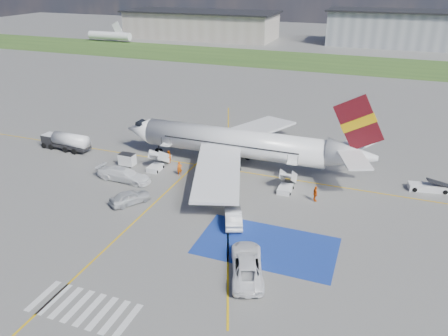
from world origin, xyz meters
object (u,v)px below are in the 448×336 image
(car_silver_b, at_px, (233,216))
(van_white_b, at_px, (124,173))
(airliner, at_px, (243,144))
(van_white_a, at_px, (247,262))
(gpu_cart, at_px, (127,160))
(car_silver_a, at_px, (130,197))
(fuel_tanker, at_px, (66,143))
(belt_loader, at_px, (429,188))

(car_silver_b, bearing_deg, van_white_b, -38.63)
(airliner, bearing_deg, van_white_a, -70.86)
(van_white_b, bearing_deg, gpu_cart, 30.15)
(car_silver_b, relative_size, van_white_b, 0.89)
(car_silver_b, bearing_deg, airliner, -97.85)
(airliner, height_order, car_silver_a, airliner)
(airliner, relative_size, van_white_a, 6.06)
(gpu_cart, relative_size, car_silver_b, 0.43)
(car_silver_b, xyz_separation_m, van_white_b, (-17.13, 5.05, 0.28))
(car_silver_a, xyz_separation_m, van_white_b, (-4.09, 5.13, 0.29))
(fuel_tanker, height_order, car_silver_a, fuel_tanker)
(gpu_cart, bearing_deg, belt_loader, 9.75)
(airliner, height_order, car_silver_b, airliner)
(car_silver_a, bearing_deg, belt_loader, -121.22)
(car_silver_a, bearing_deg, airliner, -88.08)
(gpu_cart, relative_size, van_white_b, 0.39)
(van_white_b, bearing_deg, car_silver_a, -138.07)
(airliner, bearing_deg, belt_loader, 2.43)
(car_silver_a, distance_m, car_silver_b, 13.04)
(airliner, xyz_separation_m, van_white_b, (-13.27, -10.05, -2.26))
(car_silver_b, distance_m, van_white_a, 8.67)
(airliner, height_order, belt_loader, airliner)
(van_white_a, height_order, van_white_b, van_white_a)
(gpu_cart, height_order, belt_loader, gpu_cart)
(belt_loader, xyz_separation_m, car_silver_a, (-33.68, -16.22, 0.45))
(van_white_b, bearing_deg, belt_loader, -70.31)
(belt_loader, bearing_deg, car_silver_a, -164.18)
(fuel_tanker, bearing_deg, gpu_cart, -5.58)
(airliner, distance_m, van_white_a, 24.21)
(belt_loader, height_order, car_silver_a, car_silver_a)
(fuel_tanker, relative_size, gpu_cart, 3.69)
(fuel_tanker, distance_m, van_white_a, 40.23)
(car_silver_b, bearing_deg, car_silver_a, -21.86)
(airliner, relative_size, belt_loader, 6.88)
(car_silver_a, bearing_deg, fuel_tanker, 1.32)
(gpu_cart, bearing_deg, car_silver_b, -25.74)
(car_silver_a, xyz_separation_m, van_white_a, (17.08, -7.59, 0.30))
(airliner, bearing_deg, gpu_cart, -159.55)
(car_silver_b, bearing_deg, van_white_a, 95.60)
(car_silver_a, height_order, van_white_a, van_white_a)
(car_silver_b, xyz_separation_m, van_white_a, (4.04, -7.67, 0.29))
(belt_loader, xyz_separation_m, van_white_a, (-16.61, -23.81, 0.75))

